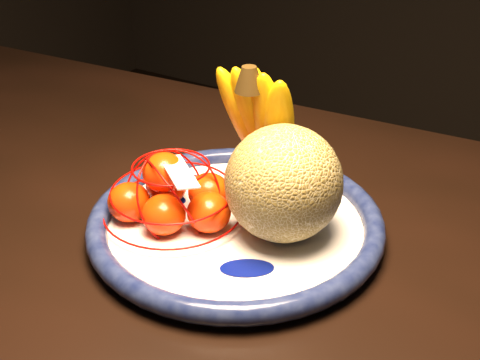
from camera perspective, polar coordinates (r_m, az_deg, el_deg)
The scene contains 6 objects.
dining_table at distance 0.84m, azimuth -12.60°, elevation -8.80°, with size 1.67×1.08×0.80m.
fruit_bowl at distance 0.75m, azimuth -0.42°, elevation -4.03°, with size 0.37×0.37×0.03m.
cantaloupe at distance 0.69m, azimuth 4.15°, elevation -0.32°, with size 0.14×0.14×0.14m, color olive.
banana_bunch at distance 0.76m, azimuth 2.32°, elevation 5.33°, with size 0.14×0.12×0.20m.
mandarin_bag at distance 0.75m, azimuth -6.34°, elevation -1.55°, with size 0.21×0.21×0.11m.
price_tag at distance 0.70m, azimuth -5.81°, elevation 0.78°, with size 0.07×0.03×0.00m, color white.
Camera 1 is at (0.46, -0.41, 1.23)m, focal length 45.00 mm.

